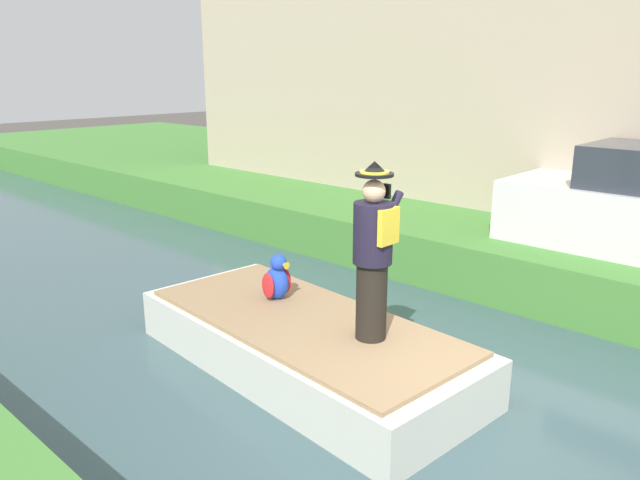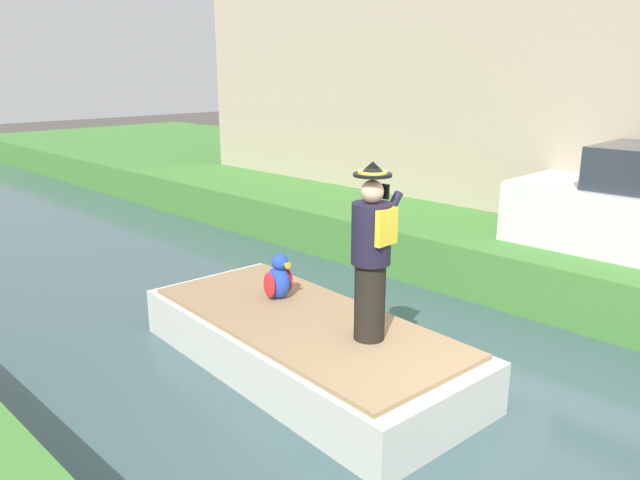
{
  "view_description": "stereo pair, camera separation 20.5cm",
  "coord_description": "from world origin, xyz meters",
  "views": [
    {
      "loc": [
        -4.56,
        -2.73,
        3.42
      ],
      "look_at": [
        0.16,
        1.69,
        1.61
      ],
      "focal_mm": 34.42,
      "sensor_mm": 36.0,
      "label": 1
    },
    {
      "loc": [
        -4.41,
        -2.88,
        3.42
      ],
      "look_at": [
        0.16,
        1.69,
        1.61
      ],
      "focal_mm": 34.42,
      "sensor_mm": 36.0,
      "label": 2
    }
  ],
  "objects": [
    {
      "name": "canal_water",
      "position": [
        0.0,
        0.0,
        0.05
      ],
      "size": [
        6.3,
        48.0,
        0.1
      ],
      "primitive_type": "cube",
      "color": "#3D565B",
      "rests_on": "ground"
    },
    {
      "name": "building_row",
      "position": [
        8.53,
        2.08,
        4.5
      ],
      "size": [
        6.01,
        17.61,
        7.19
      ],
      "primitive_type": "cube",
      "color": "#BCA88E",
      "rests_on": "grass_bank_far"
    },
    {
      "name": "person_pirate",
      "position": [
        0.11,
        0.91,
        1.64
      ],
      "size": [
        0.61,
        0.42,
        1.85
      ],
      "rotation": [
        0.0,
        0.0,
        0.06
      ],
      "color": "black",
      "rests_on": "boat"
    },
    {
      "name": "parrot_plush",
      "position": [
        0.22,
        2.45,
        0.95
      ],
      "size": [
        0.36,
        0.35,
        0.57
      ],
      "color": "blue",
      "rests_on": "boat"
    },
    {
      "name": "boat",
      "position": [
        0.0,
        1.79,
        0.4
      ],
      "size": [
        2.12,
        4.33,
        0.61
      ],
      "color": "silver",
      "rests_on": "canal_water"
    },
    {
      "name": "ground_plane",
      "position": [
        0.0,
        0.0,
        0.0
      ],
      "size": [
        80.0,
        80.0,
        0.0
      ],
      "primitive_type": "plane",
      "color": "#4C4742"
    }
  ]
}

